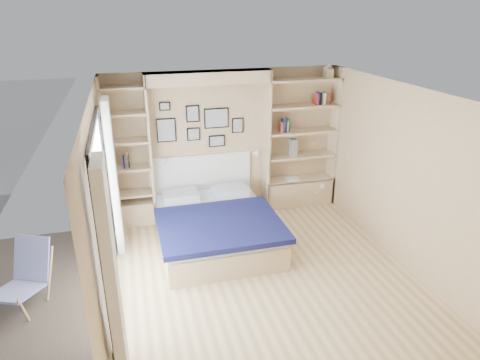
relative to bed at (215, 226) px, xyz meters
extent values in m
plane|color=#DFBB82|center=(0.45, -1.08, -0.28)|extent=(4.50, 4.50, 0.00)
plane|color=tan|center=(0.45, 1.17, 0.97)|extent=(4.00, 0.00, 4.00)
plane|color=tan|center=(0.45, -3.33, 0.97)|extent=(4.00, 0.00, 4.00)
plane|color=tan|center=(-1.55, -1.08, 0.97)|extent=(0.00, 4.50, 4.50)
plane|color=tan|center=(2.45, -1.08, 0.97)|extent=(0.00, 4.50, 4.50)
plane|color=white|center=(0.45, -1.08, 2.22)|extent=(4.50, 4.50, 0.00)
cube|color=tan|center=(-0.85, 1.00, 0.97)|extent=(0.04, 0.35, 2.50)
cube|color=tan|center=(1.15, 1.00, 0.97)|extent=(0.04, 0.35, 2.50)
cube|color=tan|center=(0.15, 1.00, 2.12)|extent=(2.00, 0.35, 0.20)
cube|color=tan|center=(2.43, 1.00, 0.97)|extent=(0.04, 0.35, 2.50)
cube|color=tan|center=(-1.53, 1.00, 0.97)|extent=(0.04, 0.35, 2.50)
cube|color=tan|center=(1.80, 1.00, -0.03)|extent=(1.30, 0.35, 0.50)
cube|color=tan|center=(-1.20, 1.00, -0.08)|extent=(0.70, 0.35, 0.40)
cube|color=black|center=(-1.52, -1.08, 1.95)|extent=(0.04, 2.08, 0.06)
cube|color=black|center=(-1.52, -1.08, -0.25)|extent=(0.04, 2.08, 0.06)
cube|color=black|center=(-1.52, -2.10, 0.82)|extent=(0.04, 0.06, 2.20)
cube|color=black|center=(-1.52, -0.06, 0.82)|extent=(0.04, 0.06, 2.20)
cube|color=silver|center=(-1.53, -1.08, 0.84)|extent=(0.01, 2.00, 2.20)
cube|color=white|center=(-1.43, -2.38, 0.87)|extent=(0.10, 0.45, 2.30)
cube|color=white|center=(-1.43, 0.22, 0.87)|extent=(0.10, 0.45, 2.30)
cube|color=tan|center=(1.80, 1.00, 0.22)|extent=(1.30, 0.35, 0.04)
cube|color=tan|center=(1.80, 1.00, 0.67)|extent=(1.30, 0.35, 0.04)
cube|color=tan|center=(1.80, 1.00, 1.12)|extent=(1.30, 0.35, 0.04)
cube|color=tan|center=(1.80, 1.00, 1.57)|extent=(1.30, 0.35, 0.04)
cube|color=tan|center=(1.80, 1.00, 2.02)|extent=(1.30, 0.35, 0.04)
cube|color=tan|center=(-1.20, 1.00, 0.27)|extent=(0.70, 0.35, 0.04)
cube|color=tan|center=(-1.20, 1.00, 0.72)|extent=(0.70, 0.35, 0.04)
cube|color=tan|center=(-1.20, 1.00, 1.17)|extent=(0.70, 0.35, 0.04)
cube|color=tan|center=(-1.20, 1.00, 1.62)|extent=(0.70, 0.35, 0.04)
cube|color=tan|center=(-1.20, 1.00, 2.02)|extent=(0.70, 0.35, 0.04)
cube|color=tan|center=(0.00, -0.01, -0.10)|extent=(1.68, 2.11, 0.37)
cube|color=silver|center=(0.00, -0.01, 0.14)|extent=(1.64, 2.07, 0.10)
cube|color=#10133D|center=(0.00, -0.37, 0.21)|extent=(1.78, 1.47, 0.08)
cube|color=silver|center=(-0.42, 0.74, 0.25)|extent=(0.58, 0.42, 0.12)
cube|color=silver|center=(0.42, 0.74, 0.25)|extent=(0.58, 0.42, 0.12)
cube|color=white|center=(0.00, 1.14, 0.44)|extent=(1.78, 0.04, 0.70)
cube|color=black|center=(-0.55, 1.15, 1.27)|extent=(0.32, 0.02, 0.40)
cube|color=gray|center=(-0.55, 1.14, 1.27)|extent=(0.28, 0.01, 0.36)
cube|color=black|center=(-0.10, 1.15, 1.52)|extent=(0.22, 0.02, 0.28)
cube|color=gray|center=(-0.10, 1.14, 1.52)|extent=(0.18, 0.01, 0.24)
cube|color=black|center=(-0.10, 1.15, 1.17)|extent=(0.22, 0.02, 0.22)
cube|color=gray|center=(-0.10, 1.14, 1.17)|extent=(0.18, 0.01, 0.18)
cube|color=black|center=(0.30, 1.15, 1.42)|extent=(0.42, 0.02, 0.34)
cube|color=gray|center=(0.30, 1.14, 1.42)|extent=(0.38, 0.01, 0.30)
cube|color=black|center=(0.30, 1.15, 1.02)|extent=(0.28, 0.02, 0.20)
cube|color=gray|center=(0.30, 1.14, 1.02)|extent=(0.24, 0.01, 0.16)
cube|color=black|center=(0.67, 1.15, 1.27)|extent=(0.20, 0.02, 0.26)
cube|color=gray|center=(0.67, 1.14, 1.27)|extent=(0.16, 0.01, 0.22)
cube|color=black|center=(-0.55, 1.15, 1.67)|extent=(0.18, 0.02, 0.14)
cube|color=gray|center=(-0.55, 1.14, 1.67)|extent=(0.14, 0.01, 0.10)
cylinder|color=silver|center=(-0.71, 0.92, 0.84)|extent=(0.20, 0.02, 0.02)
cone|color=white|center=(-0.61, 0.92, 0.82)|extent=(0.13, 0.12, 0.15)
cylinder|color=silver|center=(1.01, 0.92, 0.84)|extent=(0.20, 0.02, 0.02)
cone|color=white|center=(0.91, 0.92, 0.82)|extent=(0.13, 0.12, 0.15)
cube|color=#A03625|center=(1.40, 0.99, 1.22)|extent=(0.02, 0.15, 0.17)
cube|color=navy|center=(1.44, 0.99, 1.26)|extent=(0.03, 0.15, 0.23)
cube|color=black|center=(1.48, 0.99, 1.23)|extent=(0.03, 0.15, 0.19)
cube|color=#BFB28C|center=(1.52, 0.99, 1.23)|extent=(0.04, 0.15, 0.19)
cube|color=#26593F|center=(1.53, 0.99, 1.26)|extent=(0.03, 0.15, 0.24)
cube|color=#A51E1E|center=(2.03, 0.99, 1.68)|extent=(0.02, 0.15, 0.19)
cube|color=navy|center=(2.06, 0.99, 1.69)|extent=(0.03, 0.15, 0.21)
cube|color=black|center=(2.08, 0.99, 1.69)|extent=(0.03, 0.15, 0.21)
cube|color=beige|center=(2.16, 0.99, 1.69)|extent=(0.04, 0.15, 0.20)
cube|color=#26593F|center=(2.19, 0.99, 1.70)|extent=(0.03, 0.15, 0.22)
cube|color=#A51E1E|center=(2.23, 0.99, 1.69)|extent=(0.03, 0.15, 0.20)
cube|color=navy|center=(-1.28, 0.99, 0.83)|extent=(0.02, 0.15, 0.19)
cube|color=black|center=(-1.20, 0.99, 0.85)|extent=(0.03, 0.15, 0.21)
cube|color=#BFB28C|center=(-1.21, 0.99, 0.85)|extent=(0.03, 0.15, 0.23)
cube|color=tan|center=(2.23, 0.99, 2.11)|extent=(0.13, 0.13, 0.15)
cone|color=tan|center=(2.23, 0.99, 2.23)|extent=(0.20, 0.20, 0.08)
cube|color=slate|center=(1.65, 0.99, 0.84)|extent=(0.12, 0.12, 0.30)
cube|color=white|center=(1.65, 0.94, 0.25)|extent=(0.22, 0.16, 0.03)
cylinder|color=tan|center=(-2.52, -1.30, -0.08)|extent=(0.08, 0.14, 0.40)
cylinder|color=tan|center=(-2.70, -0.60, 0.03)|extent=(0.16, 0.32, 0.66)
cylinder|color=tan|center=(-2.29, -0.78, 0.03)|extent=(0.16, 0.32, 0.66)
cube|color=#3A3FC0|center=(-2.64, -1.02, 0.01)|extent=(0.65, 0.70, 0.15)
cube|color=#3A3FC0|center=(-2.48, -0.66, 0.23)|extent=(0.51, 0.39, 0.54)
camera|label=1|loc=(-1.16, -5.78, 3.14)|focal=32.00mm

